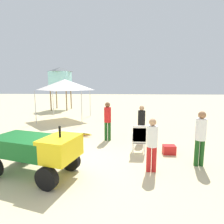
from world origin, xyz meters
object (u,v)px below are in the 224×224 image
stacked_plastic_chairs (139,137)px  traffic_cone_near (1,142)px  lifeguard_far_right (201,135)px  lifeguard_tower (60,79)px  lifeguard_near_left (141,122)px  utility_cart (36,149)px  popup_canopy (65,85)px  lifeguard_near_right (108,119)px  cooler_box (169,150)px  surfboard_pile (70,133)px  lifeguard_near_center (152,142)px

stacked_plastic_chairs → traffic_cone_near: (-5.48, 0.17, -0.36)m
lifeguard_far_right → lifeguard_tower: size_ratio=0.42×
lifeguard_far_right → lifeguard_near_left: bearing=125.6°
utility_cart → stacked_plastic_chairs: bearing=30.3°
lifeguard_far_right → popup_canopy: 9.97m
utility_cart → lifeguard_near_right: 3.79m
traffic_cone_near → lifeguard_near_left: bearing=11.6°
lifeguard_near_right → lifeguard_far_right: lifeguard_near_right is taller
lifeguard_tower → popup_canopy: bearing=-67.9°
lifeguard_near_left → lifeguard_tower: bearing=124.8°
cooler_box → lifeguard_near_right: bearing=148.1°
lifeguard_near_left → popup_canopy: popup_canopy is taller
lifeguard_near_left → cooler_box: (0.92, -1.29, -0.79)m
lifeguard_near_left → popup_canopy: (-5.00, 5.05, 1.59)m
lifeguard_near_right → traffic_cone_near: size_ratio=3.09×
lifeguard_far_right → popup_canopy: bearing=132.2°
popup_canopy → utility_cart: bearing=-78.1°
surfboard_pile → lifeguard_near_center: 5.17m
lifeguard_near_left → lifeguard_tower: lifeguard_tower is taller
surfboard_pile → cooler_box: 4.96m
lifeguard_tower → lifeguard_near_center: bearing=-61.1°
lifeguard_near_left → lifeguard_far_right: size_ratio=0.94×
popup_canopy → traffic_cone_near: 6.65m
lifeguard_far_right → popup_canopy: size_ratio=0.57×
lifeguard_near_right → cooler_box: 3.00m
surfboard_pile → cooler_box: (4.42, -2.24, 0.05)m
stacked_plastic_chairs → lifeguard_far_right: lifeguard_far_right is taller
utility_cart → popup_canopy: (-1.73, 8.18, 1.76)m
utility_cart → cooler_box: size_ratio=6.11×
lifeguard_far_right → lifeguard_tower: (-8.68, 12.41, 2.10)m
stacked_plastic_chairs → lifeguard_far_right: (1.83, -0.92, 0.37)m
lifeguard_near_center → lifeguard_near_right: bearing=117.7°
stacked_plastic_chairs → cooler_box: size_ratio=2.45×
lifeguard_near_left → traffic_cone_near: size_ratio=2.89×
lifeguard_near_right → lifeguard_near_left: bearing=-8.7°
traffic_cone_near → lifeguard_tower: bearing=96.9°
lifeguard_near_left → traffic_cone_near: (-5.70, -1.17, -0.67)m
lifeguard_near_left → lifeguard_far_right: (1.61, -2.25, 0.07)m
lifeguard_far_right → lifeguard_tower: lifeguard_tower is taller
lifeguard_near_left → lifeguard_far_right: lifeguard_far_right is taller
utility_cart → lifeguard_tower: size_ratio=0.65×
lifeguard_near_left → cooler_box: 1.77m
lifeguard_near_right → lifeguard_far_right: 4.00m
lifeguard_near_left → lifeguard_near_center: bearing=-89.3°
lifeguard_near_left → lifeguard_near_right: (-1.52, 0.23, 0.08)m
lifeguard_near_center → traffic_cone_near: lifeguard_near_center is taller
utility_cart → lifeguard_near_left: bearing=43.7°
stacked_plastic_chairs → lifeguard_near_left: lifeguard_near_left is taller
surfboard_pile → lifeguard_far_right: size_ratio=1.31×
utility_cart → lifeguard_near_left: size_ratio=1.67×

